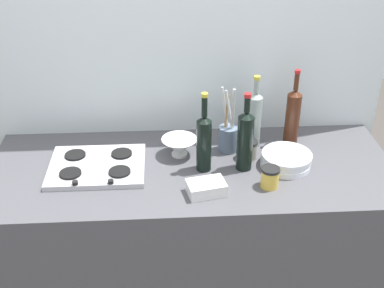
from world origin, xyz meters
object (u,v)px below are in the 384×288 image
object	(u,v)px
stovetop_hob	(97,166)
wine_bottle_rightmost	(204,141)
wine_bottle_mid_left	(293,116)
condiment_jar_rear	(249,149)
mixing_bowl	(179,146)
condiment_jar_front	(270,177)
utensil_crock	(228,136)
wine_bottle_leftmost	(254,118)
plate_stack	(286,160)
wine_bottle_mid_right	(245,139)
butter_dish	(206,188)

from	to	relation	value
stovetop_hob	wine_bottle_rightmost	world-z (taller)	wine_bottle_rightmost
wine_bottle_mid_left	condiment_jar_rear	world-z (taller)	wine_bottle_mid_left
mixing_bowl	condiment_jar_front	bearing A→B (deg)	-36.80
mixing_bowl	condiment_jar_rear	world-z (taller)	condiment_jar_rear
wine_bottle_rightmost	utensil_crock	size ratio (longest dim) A/B	1.12
wine_bottle_leftmost	wine_bottle_mid_left	bearing A→B (deg)	1.23
stovetop_hob	utensil_crock	bearing A→B (deg)	11.96
plate_stack	wine_bottle_mid_right	distance (m)	0.22
wine_bottle_mid_right	condiment_jar_rear	world-z (taller)	wine_bottle_mid_right
mixing_bowl	wine_bottle_mid_right	bearing A→B (deg)	-24.29
plate_stack	wine_bottle_mid_left	world-z (taller)	wine_bottle_mid_left
stovetop_hob	wine_bottle_mid_right	distance (m)	0.66
plate_stack	condiment_jar_front	bearing A→B (deg)	-124.01
stovetop_hob	mixing_bowl	distance (m)	0.38
butter_dish	condiment_jar_front	distance (m)	0.27
wine_bottle_mid_right	mixing_bowl	size ratio (longest dim) A/B	2.22
wine_bottle_mid_left	butter_dish	xyz separation A→B (m)	(-0.43, -0.38, -0.12)
wine_bottle_mid_right	butter_dish	world-z (taller)	wine_bottle_mid_right
wine_bottle_rightmost	stovetop_hob	bearing A→B (deg)	176.46
plate_stack	utensil_crock	xyz separation A→B (m)	(-0.24, 0.15, 0.04)
plate_stack	condiment_jar_front	size ratio (longest dim) A/B	2.52
butter_dish	utensil_crock	bearing A→B (deg)	68.92
plate_stack	condiment_jar_front	xyz separation A→B (m)	(-0.10, -0.15, 0.01)
wine_bottle_mid_left	wine_bottle_rightmost	xyz separation A→B (m)	(-0.43, -0.20, -0.01)
wine_bottle_leftmost	wine_bottle_mid_right	size ratio (longest dim) A/B	0.98
wine_bottle_rightmost	condiment_jar_front	distance (m)	0.32
mixing_bowl	utensil_crock	distance (m)	0.23
stovetop_hob	mixing_bowl	world-z (taller)	mixing_bowl
plate_stack	wine_bottle_mid_right	size ratio (longest dim) A/B	0.63
stovetop_hob	wine_bottle_rightmost	xyz separation A→B (m)	(0.47, -0.03, 0.13)
wine_bottle_mid_right	plate_stack	bearing A→B (deg)	1.11
plate_stack	wine_bottle_mid_left	size ratio (longest dim) A/B	0.60
wine_bottle_rightmost	condiment_jar_rear	distance (m)	0.24
plate_stack	condiment_jar_rear	distance (m)	0.17
stovetop_hob	condiment_jar_rear	world-z (taller)	condiment_jar_rear
stovetop_hob	wine_bottle_leftmost	world-z (taller)	wine_bottle_leftmost
wine_bottle_mid_left	condiment_jar_front	world-z (taller)	wine_bottle_mid_left
plate_stack	wine_bottle_mid_left	distance (m)	0.24
stovetop_hob	wine_bottle_mid_left	bearing A→B (deg)	10.88
wine_bottle_mid_left	mixing_bowl	world-z (taller)	wine_bottle_mid_left
plate_stack	wine_bottle_leftmost	bearing A→B (deg)	120.39
wine_bottle_mid_right	mixing_bowl	bearing A→B (deg)	155.71
plate_stack	wine_bottle_mid_right	xyz separation A→B (m)	(-0.19, -0.00, 0.11)
condiment_jar_front	condiment_jar_rear	bearing A→B (deg)	102.95
plate_stack	mixing_bowl	size ratio (longest dim) A/B	1.39
condiment_jar_front	utensil_crock	bearing A→B (deg)	114.34
utensil_crock	mixing_bowl	bearing A→B (deg)	-172.33
wine_bottle_leftmost	condiment_jar_rear	bearing A→B (deg)	-108.42
wine_bottle_rightmost	mixing_bowl	bearing A→B (deg)	129.34
wine_bottle_mid_right	wine_bottle_rightmost	distance (m)	0.18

